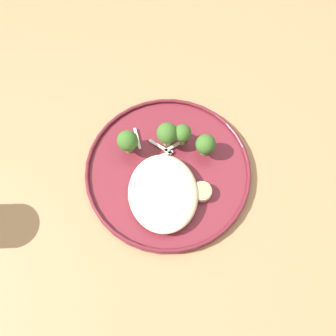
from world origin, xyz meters
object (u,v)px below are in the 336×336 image
object	(u,v)px
seared_scallop_center_golden	(161,191)
broccoli_floret_beside_noodles	(184,133)
dinner_plate	(168,171)
seared_scallop_rear_pale	(135,199)
seared_scallop_right_edge	(166,172)
broccoli_floret_front_edge	(128,141)
broccoli_floret_small_sprig	(206,146)
broccoli_floret_split_head	(167,134)
seared_scallop_large_seared	(202,192)
seared_scallop_on_noodles	(173,201)
seared_scallop_tilted_round	(151,199)
seared_scallop_half_hidden	(178,218)

from	to	relation	value
seared_scallop_center_golden	broccoli_floret_beside_noodles	distance (m)	0.11
dinner_plate	seared_scallop_rear_pale	bearing A→B (deg)	-50.09
seared_scallop_right_edge	broccoli_floret_front_edge	world-z (taller)	broccoli_floret_front_edge
broccoli_floret_small_sprig	broccoli_floret_split_head	bearing A→B (deg)	-113.13
seared_scallop_right_edge	broccoli_floret_small_sprig	distance (m)	0.08
seared_scallop_rear_pale	seared_scallop_right_edge	distance (m)	0.07
broccoli_floret_front_edge	seared_scallop_large_seared	bearing A→B (deg)	50.13
seared_scallop_on_noodles	seared_scallop_large_seared	bearing A→B (deg)	102.63
dinner_plate	seared_scallop_rear_pale	distance (m)	0.08
dinner_plate	seared_scallop_right_edge	bearing A→B (deg)	-29.44
seared_scallop_large_seared	broccoli_floret_split_head	xyz separation A→B (m)	(-0.10, -0.05, 0.03)
broccoli_floret_front_edge	broccoli_floret_split_head	xyz separation A→B (m)	(-0.00, 0.07, 0.00)
seared_scallop_large_seared	broccoli_floret_split_head	bearing A→B (deg)	-155.03
seared_scallop_right_edge	broccoli_floret_split_head	size ratio (longest dim) A/B	0.41
broccoli_floret_split_head	dinner_plate	bearing A→B (deg)	-4.96
seared_scallop_rear_pale	seared_scallop_right_edge	size ratio (longest dim) A/B	0.95
seared_scallop_large_seared	broccoli_floret_split_head	size ratio (longest dim) A/B	0.58
seared_scallop_large_seared	seared_scallop_right_edge	size ratio (longest dim) A/B	1.41
seared_scallop_center_golden	seared_scallop_rear_pale	size ratio (longest dim) A/B	1.43
seared_scallop_on_noodles	seared_scallop_tilted_round	bearing A→B (deg)	-99.92
seared_scallop_half_hidden	broccoli_floret_beside_noodles	size ratio (longest dim) A/B	0.54
seared_scallop_center_golden	broccoli_floret_split_head	bearing A→B (deg)	167.38
seared_scallop_on_noodles	broccoli_floret_front_edge	xyz separation A→B (m)	(-0.11, -0.07, 0.02)
seared_scallop_center_golden	broccoli_floret_beside_noodles	size ratio (longest dim) A/B	0.60
broccoli_floret_front_edge	broccoli_floret_small_sprig	distance (m)	0.13
seared_scallop_half_hidden	seared_scallop_rear_pale	bearing A→B (deg)	-120.86
seared_scallop_center_golden	dinner_plate	bearing A→B (deg)	158.33
seared_scallop_half_hidden	broccoli_floret_front_edge	distance (m)	0.16
seared_scallop_on_noodles	broccoli_floret_small_sprig	world-z (taller)	broccoli_floret_small_sprig
seared_scallop_tilted_round	seared_scallop_right_edge	distance (m)	0.05
seared_scallop_large_seared	dinner_plate	bearing A→B (deg)	-133.64
seared_scallop_center_golden	seared_scallop_on_noodles	bearing A→B (deg)	44.10
dinner_plate	broccoli_floret_split_head	size ratio (longest dim) A/B	5.02
seared_scallop_large_seared	broccoli_floret_beside_noodles	world-z (taller)	broccoli_floret_beside_noodles
broccoli_floret_split_head	seared_scallop_half_hidden	bearing A→B (deg)	0.70
seared_scallop_rear_pale	broccoli_floret_beside_noodles	size ratio (longest dim) A/B	0.42
seared_scallop_on_noodles	broccoli_floret_split_head	world-z (taller)	broccoli_floret_split_head
seared_scallop_rear_pale	broccoli_floret_small_sprig	size ratio (longest dim) A/B	0.46
dinner_plate	seared_scallop_tilted_round	size ratio (longest dim) A/B	9.24
broccoli_floret_front_edge	broccoli_floret_small_sprig	world-z (taller)	broccoli_floret_front_edge
dinner_plate	seared_scallop_on_noodles	world-z (taller)	seared_scallop_on_noodles
seared_scallop_center_golden	seared_scallop_rear_pale	world-z (taller)	seared_scallop_rear_pale
seared_scallop_large_seared	seared_scallop_center_golden	size ratio (longest dim) A/B	1.04
seared_scallop_large_seared	seared_scallop_center_golden	distance (m)	0.07
dinner_plate	seared_scallop_large_seared	size ratio (longest dim) A/B	8.61
seared_scallop_right_edge	dinner_plate	bearing A→B (deg)	150.56
broccoli_floret_small_sprig	seared_scallop_on_noodles	bearing A→B (deg)	-37.43
broccoli_floret_split_head	seared_scallop_right_edge	bearing A→B (deg)	-8.64
seared_scallop_on_noodles	broccoli_floret_small_sprig	bearing A→B (deg)	142.57
seared_scallop_right_edge	broccoli_floret_small_sprig	world-z (taller)	broccoli_floret_small_sprig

